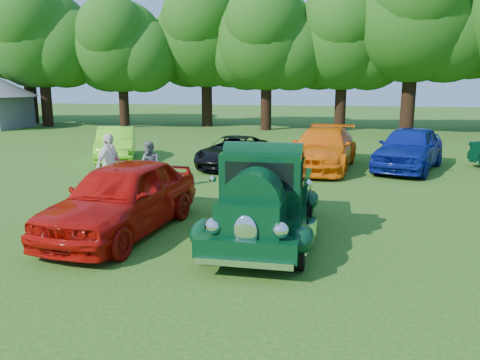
% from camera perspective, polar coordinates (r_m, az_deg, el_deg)
% --- Properties ---
extents(ground, '(120.00, 120.00, 0.00)m').
position_cam_1_polar(ground, '(10.24, -2.96, -7.01)').
color(ground, '#234D12').
rests_on(ground, ground).
extents(hero_pickup, '(2.29, 4.92, 1.92)m').
position_cam_1_polar(hero_pickup, '(10.02, 3.00, -2.45)').
color(hero_pickup, black).
rests_on(hero_pickup, ground).
extents(red_convertible, '(2.38, 4.91, 1.61)m').
position_cam_1_polar(red_convertible, '(10.69, -14.14, -2.04)').
color(red_convertible, '#AC0C07').
rests_on(red_convertible, ground).
extents(back_car_lime, '(3.03, 4.56, 1.42)m').
position_cam_1_polar(back_car_lime, '(20.84, -14.86, 4.28)').
color(back_car_lime, '#67D41C').
rests_on(back_car_lime, ground).
extents(back_car_black, '(2.60, 4.58, 1.21)m').
position_cam_1_polar(back_car_black, '(18.62, -0.80, 3.49)').
color(back_car_black, black).
rests_on(back_car_black, ground).
extents(back_car_orange, '(2.92, 5.68, 1.57)m').
position_cam_1_polar(back_car_orange, '(18.46, 10.10, 3.81)').
color(back_car_orange, orange).
rests_on(back_car_orange, ground).
extents(back_car_blue, '(3.55, 5.29, 1.67)m').
position_cam_1_polar(back_car_blue, '(19.05, 19.91, 3.68)').
color(back_car_blue, navy).
rests_on(back_car_blue, ground).
extents(spectator_pink, '(0.58, 0.42, 1.48)m').
position_cam_1_polar(spectator_pink, '(14.57, -15.29, 1.27)').
color(spectator_pink, '#F56479').
rests_on(spectator_pink, ground).
extents(spectator_grey, '(0.94, 0.89, 1.53)m').
position_cam_1_polar(spectator_grey, '(14.69, -10.95, 1.67)').
color(spectator_grey, slate).
rests_on(spectator_grey, ground).
extents(spectator_white, '(0.62, 1.14, 1.85)m').
position_cam_1_polar(spectator_white, '(14.20, -15.67, 1.75)').
color(spectator_white, white).
rests_on(spectator_white, ground).
extents(tree_line, '(63.09, 11.30, 12.26)m').
position_cam_1_polar(tree_line, '(33.46, 10.23, 17.83)').
color(tree_line, black).
rests_on(tree_line, ground).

